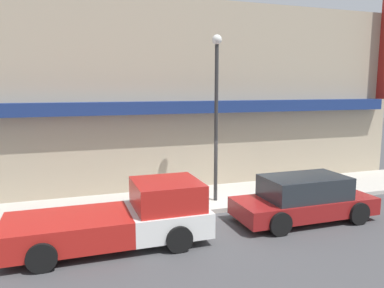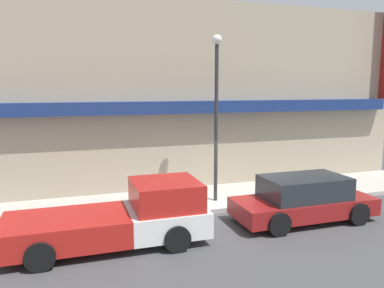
{
  "view_description": "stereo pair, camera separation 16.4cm",
  "coord_description": "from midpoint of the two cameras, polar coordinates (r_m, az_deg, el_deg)",
  "views": [
    {
      "loc": [
        -5.72,
        -11.92,
        4.46
      ],
      "look_at": [
        -1.23,
        1.28,
        2.36
      ],
      "focal_mm": 35.0,
      "sensor_mm": 36.0,
      "label": 1
    },
    {
      "loc": [
        -5.57,
        -11.97,
        4.46
      ],
      "look_at": [
        -1.23,
        1.28,
        2.36
      ],
      "focal_mm": 35.0,
      "sensor_mm": 36.0,
      "label": 2
    }
  ],
  "objects": [
    {
      "name": "ground_plane",
      "position": [
        13.94,
        6.26,
        -10.16
      ],
      "size": [
        80.0,
        80.0,
        0.0
      ],
      "primitive_type": "plane",
      "color": "#424244"
    },
    {
      "name": "fire_hydrant",
      "position": [
        14.94,
        11.64,
        -6.91
      ],
      "size": [
        0.18,
        0.18,
        0.72
      ],
      "color": "#196633",
      "rests_on": "sidewalk"
    },
    {
      "name": "parked_car",
      "position": [
        13.29,
        16.33,
        -8.01
      ],
      "size": [
        4.79,
        2.08,
        1.53
      ],
      "rotation": [
        0.0,
        0.0,
        -0.01
      ],
      "color": "maroon",
      "rests_on": "ground"
    },
    {
      "name": "pickup_truck",
      "position": [
        11.09,
        -10.77,
        -10.99
      ],
      "size": [
        5.64,
        2.31,
        1.76
      ],
      "rotation": [
        0.0,
        0.0,
        0.01
      ],
      "color": "white",
      "rests_on": "ground"
    },
    {
      "name": "street_lamp",
      "position": [
        13.99,
        3.39,
        6.6
      ],
      "size": [
        0.36,
        0.36,
        6.21
      ],
      "color": "#2D2D2D",
      "rests_on": "sidewalk"
    },
    {
      "name": "building",
      "position": [
        17.57,
        0.03,
        7.25
      ],
      "size": [
        19.8,
        3.8,
        10.76
      ],
      "color": "tan",
      "rests_on": "ground"
    },
    {
      "name": "sidewalk",
      "position": [
        15.31,
        3.71,
        -8.08
      ],
      "size": [
        36.0,
        3.21,
        0.16
      ],
      "color": "#B7B2A8",
      "rests_on": "ground"
    }
  ]
}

